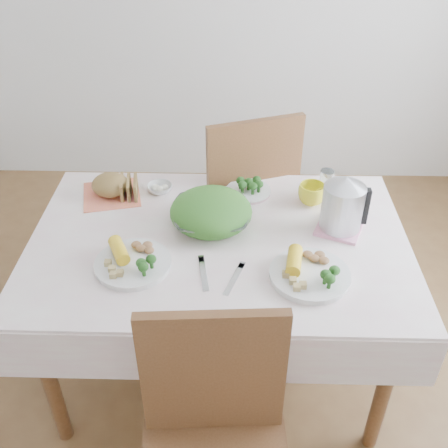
{
  "coord_description": "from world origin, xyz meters",
  "views": [
    {
      "loc": [
        0.06,
        -1.64,
        2.03
      ],
      "look_at": [
        0.02,
        0.02,
        0.82
      ],
      "focal_mm": 42.0,
      "sensor_mm": 36.0,
      "label": 1
    }
  ],
  "objects_px": {
    "dinner_plate_right": "(310,275)",
    "yellow_mug": "(312,194)",
    "salad_bowl": "(211,217)",
    "dinner_plate_left": "(133,264)",
    "dining_table": "(219,308)",
    "electric_kettle": "(343,204)",
    "chair_far": "(238,207)"
  },
  "relations": [
    {
      "from": "dinner_plate_right",
      "to": "yellow_mug",
      "type": "bearing_deg",
      "value": 83.34
    },
    {
      "from": "yellow_mug",
      "to": "salad_bowl",
      "type": "bearing_deg",
      "value": -158.22
    },
    {
      "from": "dinner_plate_left",
      "to": "yellow_mug",
      "type": "distance_m",
      "value": 0.83
    },
    {
      "from": "dining_table",
      "to": "yellow_mug",
      "type": "relative_size",
      "value": 11.85
    },
    {
      "from": "salad_bowl",
      "to": "electric_kettle",
      "type": "distance_m",
      "value": 0.53
    },
    {
      "from": "dinner_plate_left",
      "to": "electric_kettle",
      "type": "xyz_separation_m",
      "value": [
        0.8,
        0.25,
        0.11
      ]
    },
    {
      "from": "salad_bowl",
      "to": "yellow_mug",
      "type": "height_order",
      "value": "yellow_mug"
    },
    {
      "from": "dinner_plate_left",
      "to": "yellow_mug",
      "type": "relative_size",
      "value": 2.41
    },
    {
      "from": "dinner_plate_right",
      "to": "electric_kettle",
      "type": "relative_size",
      "value": 1.27
    },
    {
      "from": "salad_bowl",
      "to": "chair_far",
      "type": "bearing_deg",
      "value": 78.97
    },
    {
      "from": "dinner_plate_right",
      "to": "electric_kettle",
      "type": "xyz_separation_m",
      "value": [
        0.15,
        0.3,
        0.11
      ]
    },
    {
      "from": "chair_far",
      "to": "electric_kettle",
      "type": "bearing_deg",
      "value": 105.04
    },
    {
      "from": "salad_bowl",
      "to": "electric_kettle",
      "type": "xyz_separation_m",
      "value": [
        0.52,
        -0.02,
        0.08
      ]
    },
    {
      "from": "salad_bowl",
      "to": "electric_kettle",
      "type": "bearing_deg",
      "value": -1.94
    },
    {
      "from": "chair_far",
      "to": "dinner_plate_left",
      "type": "relative_size",
      "value": 3.72
    },
    {
      "from": "yellow_mug",
      "to": "chair_far",
      "type": "bearing_deg",
      "value": 128.33
    },
    {
      "from": "salad_bowl",
      "to": "dinner_plate_right",
      "type": "bearing_deg",
      "value": -40.53
    },
    {
      "from": "dining_table",
      "to": "chair_far",
      "type": "distance_m",
      "value": 0.67
    },
    {
      "from": "dinner_plate_right",
      "to": "dining_table",
      "type": "bearing_deg",
      "value": 146.54
    },
    {
      "from": "chair_far",
      "to": "salad_bowl",
      "type": "bearing_deg",
      "value": 59.11
    },
    {
      "from": "chair_far",
      "to": "electric_kettle",
      "type": "distance_m",
      "value": 0.83
    },
    {
      "from": "dinner_plate_left",
      "to": "dinner_plate_right",
      "type": "height_order",
      "value": "same"
    },
    {
      "from": "yellow_mug",
      "to": "electric_kettle",
      "type": "bearing_deg",
      "value": -63.43
    },
    {
      "from": "dining_table",
      "to": "yellow_mug",
      "type": "height_order",
      "value": "yellow_mug"
    },
    {
      "from": "dining_table",
      "to": "dinner_plate_left",
      "type": "height_order",
      "value": "dinner_plate_left"
    },
    {
      "from": "dining_table",
      "to": "dinner_plate_left",
      "type": "distance_m",
      "value": 0.54
    },
    {
      "from": "chair_far",
      "to": "electric_kettle",
      "type": "relative_size",
      "value": 4.6
    },
    {
      "from": "chair_far",
      "to": "dinner_plate_right",
      "type": "bearing_deg",
      "value": 86.43
    },
    {
      "from": "dinner_plate_right",
      "to": "yellow_mug",
      "type": "xyz_separation_m",
      "value": [
        0.06,
        0.49,
        0.04
      ]
    },
    {
      "from": "dining_table",
      "to": "electric_kettle",
      "type": "bearing_deg",
      "value": 8.98
    },
    {
      "from": "dinner_plate_left",
      "to": "yellow_mug",
      "type": "bearing_deg",
      "value": 32.1
    },
    {
      "from": "chair_far",
      "to": "salad_bowl",
      "type": "xyz_separation_m",
      "value": [
        -0.11,
        -0.57,
        0.34
      ]
    }
  ]
}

